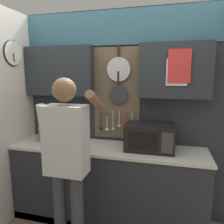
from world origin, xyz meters
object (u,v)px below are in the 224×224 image
knife_block (46,133)px  utensil_crock (68,135)px  microwave (150,137)px  person (67,154)px

knife_block → utensil_crock: utensil_crock is taller
microwave → utensil_crock: (-1.00, 0.00, -0.05)m
person → microwave: bearing=42.0°
knife_block → utensil_crock: 0.31m
knife_block → utensil_crock: (0.31, 0.00, -0.01)m
utensil_crock → knife_block: bearing=-179.8°
utensil_crock → person: person is taller
utensil_crock → person: bearing=-65.0°
utensil_crock → microwave: bearing=-0.1°
microwave → knife_block: (-1.31, 0.00, -0.05)m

